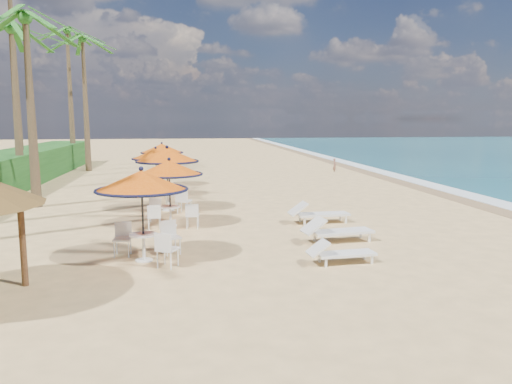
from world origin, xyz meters
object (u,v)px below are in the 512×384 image
Objects in this scene: station_2 at (168,161)px; station_3 at (156,160)px; lounger_near at (339,252)px; station_0 at (144,192)px; lounger_far at (317,213)px; lounger_mid at (335,230)px; station_4 at (161,152)px; station_1 at (169,176)px.

station_3 is at bearing 100.27° from station_2.
station_0 is at bearing 163.26° from lounger_near.
lounger_far reaches higher than lounger_near.
station_0 is 5.73m from lounger_mid.
station_2 is 1.09× the size of station_4.
station_0 is at bearing -148.08° from lounger_far.
station_1 and station_3 have the same top height.
lounger_mid is 2.77m from lounger_far.
station_0 is at bearing -89.42° from station_4.
station_3 reaches higher than lounger_mid.
station_4 is at bearing 115.19° from lounger_far.
station_0 reaches higher than station_4.
lounger_far is at bearing -2.42° from station_1.
station_4 is 12.31m from lounger_far.
lounger_mid is at bearing -50.07° from station_2.
station_1 is at bearing -88.19° from station_2.
station_0 is 4.17m from station_1.
lounger_mid is (5.58, -13.54, -1.47)m from station_4.
station_0 is 1.04× the size of station_3.
lounger_far is (5.90, -7.09, -1.36)m from station_3.
lounger_mid is 1.03× the size of lounger_far.
station_4 reaches higher than station_1.
station_4 is at bearing 90.58° from station_0.
lounger_mid reaches higher than lounger_far.
station_2 reaches higher than station_3.
station_1 reaches higher than lounger_near.
lounger_near is (4.43, -8.13, -1.69)m from station_2.
station_1 is at bearing 82.79° from station_0.
station_3 is 1.08× the size of lounger_far.
station_1 is 1.00× the size of station_3.
lounger_mid is at bearing -67.62° from station_4.
lounger_near is at bearing -66.84° from station_3.
station_1 is at bearing -86.36° from station_4.
station_3 is at bearing 96.62° from station_1.
station_4 is (-0.15, 14.70, 0.04)m from station_0.
station_1 reaches higher than lounger_mid.
station_0 is 5.19m from lounger_near.
station_2 is at bearing -85.64° from station_4.
station_2 reaches higher than lounger_near.
station_2 reaches higher than station_4.
station_4 is (-0.67, 10.56, 0.11)m from station_1.
station_2 reaches higher than station_0.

